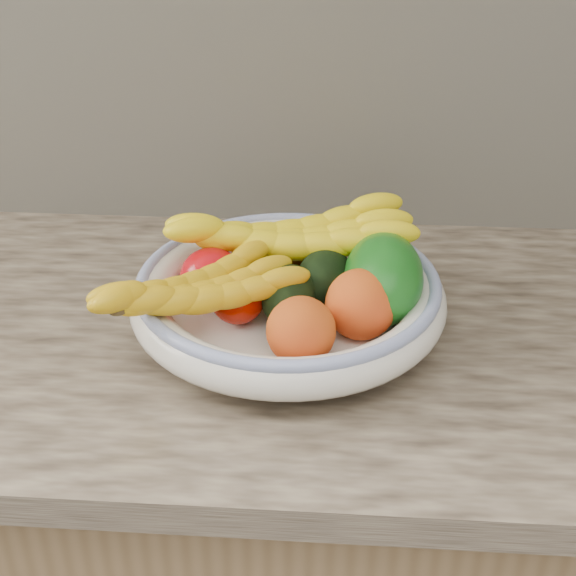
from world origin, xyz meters
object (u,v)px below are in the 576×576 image
at_px(green_mango, 383,278).
at_px(banana_bunch_front, 197,296).
at_px(banana_bunch_back, 290,243).
at_px(fruit_bowl, 288,296).

xyz_separation_m(green_mango, banana_bunch_front, (-0.22, -0.07, 0.01)).
height_order(green_mango, banana_bunch_back, green_mango).
bearing_deg(green_mango, fruit_bowl, 179.18).
xyz_separation_m(fruit_bowl, green_mango, (0.12, 0.00, 0.03)).
bearing_deg(fruit_bowl, green_mango, 2.13).
relative_size(green_mango, banana_bunch_front, 0.54).
xyz_separation_m(fruit_bowl, banana_bunch_back, (-0.00, 0.07, 0.04)).
relative_size(fruit_bowl, green_mango, 2.63).
bearing_deg(banana_bunch_back, fruit_bowl, -98.30).
distance_m(banana_bunch_back, banana_bunch_front, 0.16).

